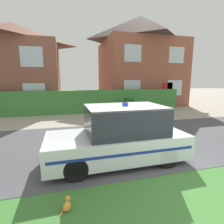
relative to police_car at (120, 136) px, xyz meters
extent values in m
plane|color=#A89E8E|center=(1.26, -2.31, -0.76)|extent=(80.00, 80.00, 0.00)
cube|color=#4C4C51|center=(1.26, 1.56, -0.75)|extent=(28.00, 5.20, 0.01)
cube|color=#3D7F38|center=(-0.09, 7.79, 0.04)|extent=(14.19, 0.54, 1.60)
cylinder|color=black|center=(-1.29, 0.69, -0.46)|extent=(0.57, 0.21, 0.57)
cylinder|color=black|center=(-1.27, -0.73, -0.46)|extent=(0.57, 0.21, 0.57)
cylinder|color=black|center=(1.10, 0.72, -0.46)|extent=(0.57, 0.21, 0.57)
cylinder|color=black|center=(1.12, -0.69, -0.46)|extent=(0.57, 0.21, 0.57)
cube|color=silver|center=(-0.09, 0.00, -0.26)|extent=(3.88, 1.67, 0.65)
cube|color=#232833|center=(0.15, 0.00, 0.45)|extent=(2.13, 1.48, 0.77)
cube|color=silver|center=(0.15, 0.00, 0.82)|extent=(2.13, 1.48, 0.04)
cube|color=navy|center=(-0.10, 0.81, -0.21)|extent=(3.67, 0.06, 0.07)
cube|color=navy|center=(-0.08, -0.81, -0.21)|extent=(3.67, 0.06, 0.07)
cylinder|color=blue|center=(0.15, 0.00, 0.89)|extent=(0.17, 0.17, 0.09)
ellipsoid|color=orange|center=(-1.49, -1.64, -0.67)|extent=(0.18, 0.22, 0.16)
ellipsoid|color=beige|center=(-1.46, -1.57, -0.69)|extent=(0.08, 0.07, 0.09)
sphere|color=orange|center=(-1.46, -1.56, -0.57)|extent=(0.09, 0.09, 0.09)
cone|color=orange|center=(-1.44, -1.57, -0.53)|extent=(0.04, 0.04, 0.04)
cone|color=orange|center=(-1.49, -1.55, -0.53)|extent=(0.04, 0.04, 0.04)
cylinder|color=orange|center=(-1.57, -1.68, -0.74)|extent=(0.07, 0.16, 0.03)
cube|color=brown|center=(-5.39, 11.68, 1.81)|extent=(6.93, 6.74, 5.14)
pyramid|color=brown|center=(-5.39, 11.68, 5.20)|extent=(7.28, 7.08, 1.64)
cube|color=silver|center=(-3.49, 8.30, 0.68)|extent=(1.40, 0.02, 1.30)
cube|color=silver|center=(-3.49, 8.30, 3.05)|extent=(1.40, 0.02, 1.30)
cube|color=#93513D|center=(5.70, 11.88, 2.19)|extent=(7.05, 6.25, 5.88)
pyramid|color=#473833|center=(5.70, 11.88, 6.30)|extent=(7.40, 6.56, 2.34)
cube|color=red|center=(6.92, 8.75, 0.29)|extent=(1.00, 0.02, 2.10)
cube|color=silver|center=(3.76, 8.75, 0.89)|extent=(1.40, 0.02, 1.30)
cube|color=silver|center=(7.63, 8.75, 0.89)|extent=(1.40, 0.02, 1.30)
cube|color=silver|center=(3.76, 8.75, 3.60)|extent=(1.40, 0.02, 1.30)
cube|color=silver|center=(7.63, 8.75, 3.60)|extent=(1.40, 0.02, 1.30)
cube|color=#23662D|center=(2.76, 6.72, -0.28)|extent=(0.60, 0.64, 0.94)
cube|color=#184720|center=(2.76, 6.72, 0.24)|extent=(0.63, 0.67, 0.10)
camera|label=1|loc=(-1.41, -4.50, 1.54)|focal=28.00mm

